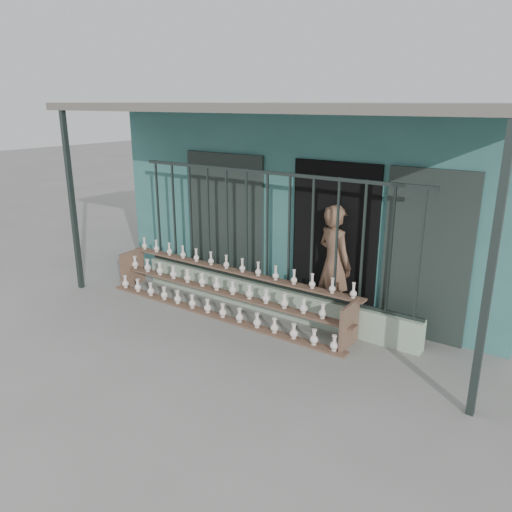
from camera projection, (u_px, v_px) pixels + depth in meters
The scene contains 6 objects.
ground at pixel (215, 341), 7.03m from camera, with size 60.00×60.00×0.00m, color slate.
workshop_building at pixel (350, 186), 9.86m from camera, with size 7.40×6.60×3.21m.
parapet_wall at pixel (267, 298), 7.98m from camera, with size 5.00×0.20×0.45m, color #94AB92.
security_fence at pixel (267, 230), 7.65m from camera, with size 5.00×0.04×1.80m.
shelf_rack at pixel (224, 290), 7.91m from camera, with size 4.50×0.68×0.85m.
elderly_woman at pixel (334, 264), 7.47m from camera, with size 0.66×0.43×1.80m, color brown.
Camera 1 is at (4.11, -4.88, 3.23)m, focal length 35.00 mm.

